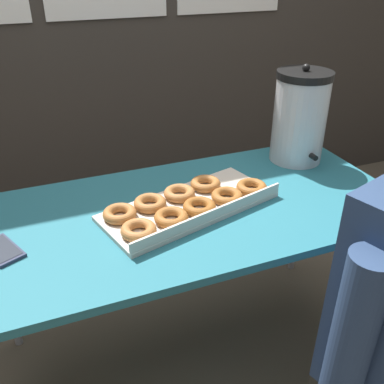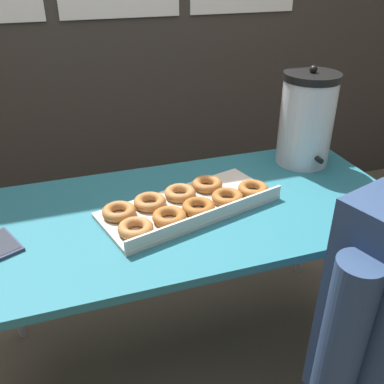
# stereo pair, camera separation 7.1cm
# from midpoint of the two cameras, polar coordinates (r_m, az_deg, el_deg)

# --- Properties ---
(ground_plane) EXTENTS (12.00, 12.00, 0.00)m
(ground_plane) POSITION_cam_midpoint_polar(r_m,az_deg,el_deg) (1.93, 1.24, -20.22)
(ground_plane) COLOR brown
(folding_table) EXTENTS (1.46, 0.71, 0.71)m
(folding_table) POSITION_cam_midpoint_polar(r_m,az_deg,el_deg) (1.49, 1.52, -3.51)
(folding_table) COLOR #236675
(folding_table) RESTS_ON ground
(donut_box) EXTENTS (0.65, 0.40, 0.05)m
(donut_box) POSITION_cam_midpoint_polar(r_m,az_deg,el_deg) (1.44, 0.69, -1.64)
(donut_box) COLOR beige
(donut_box) RESTS_ON folding_table
(coffee_urn) EXTENTS (0.22, 0.25, 0.40)m
(coffee_urn) POSITION_cam_midpoint_polar(r_m,az_deg,el_deg) (1.79, 16.14, 9.29)
(coffee_urn) COLOR silver
(coffee_urn) RESTS_ON folding_table
(cell_phone) EXTENTS (0.13, 0.17, 0.01)m
(cell_phone) POSITION_cam_midpoint_polar(r_m,az_deg,el_deg) (1.39, -22.73, -6.37)
(cell_phone) COLOR #2D334C
(cell_phone) RESTS_ON folding_table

